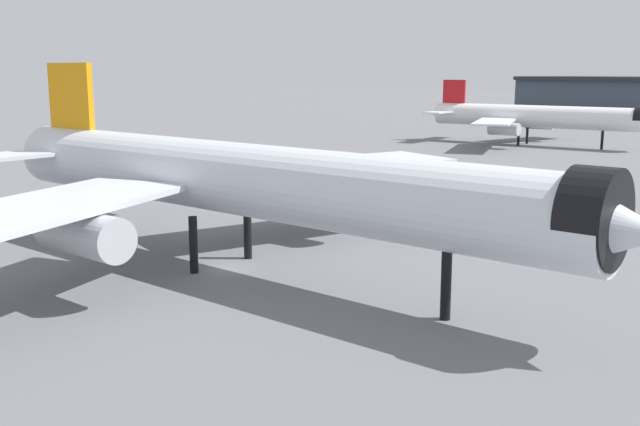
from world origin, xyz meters
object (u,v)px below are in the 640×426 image
(airliner_far_taxiway, at_px, (532,117))
(traffic_cone_near_nose, at_px, (271,189))
(airliner_near_gate, at_px, (240,181))
(service_truck_front, at_px, (382,183))

(airliner_far_taxiway, height_order, traffic_cone_near_nose, airliner_far_taxiway)
(airliner_near_gate, relative_size, service_truck_front, 10.23)
(airliner_near_gate, height_order, traffic_cone_near_nose, airliner_near_gate)
(airliner_far_taxiway, relative_size, service_truck_front, 8.13)
(airliner_near_gate, relative_size, traffic_cone_near_nose, 88.55)
(airliner_far_taxiway, bearing_deg, airliner_near_gate, -80.43)
(airliner_near_gate, xyz_separation_m, traffic_cone_near_nose, (-28.65, 24.53, -6.61))
(airliner_near_gate, xyz_separation_m, airliner_far_taxiway, (-40.77, 100.81, -1.18))
(airliner_far_taxiway, distance_m, traffic_cone_near_nose, 77.43)
(service_truck_front, distance_m, traffic_cone_near_nose, 14.33)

